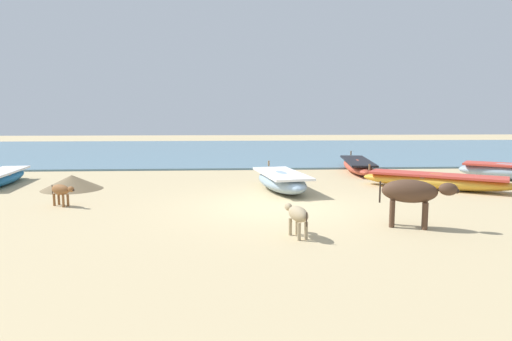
# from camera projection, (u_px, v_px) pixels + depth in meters

# --- Properties ---
(ground) EXTENTS (80.00, 80.00, 0.00)m
(ground) POSITION_uv_depth(u_px,v_px,m) (278.00, 207.00, 11.30)
(ground) COLOR tan
(sea_water) EXTENTS (60.00, 20.00, 0.08)m
(sea_water) POSITION_uv_depth(u_px,v_px,m) (249.00, 150.00, 28.77)
(sea_water) COLOR slate
(sea_water) RESTS_ON ground
(fishing_boat_0) EXTENTS (1.68, 4.83, 0.69)m
(fishing_boat_0) POSITION_uv_depth(u_px,v_px,m) (357.00, 165.00, 18.28)
(fishing_boat_0) COLOR #B74733
(fishing_boat_0) RESTS_ON ground
(fishing_boat_1) EXTENTS (1.74, 3.61, 0.78)m
(fishing_boat_1) POSITION_uv_depth(u_px,v_px,m) (281.00, 181.00, 13.73)
(fishing_boat_1) COLOR #8CA5B7
(fishing_boat_1) RESTS_ON ground
(fishing_boat_3) EXTENTS (3.31, 2.88, 0.78)m
(fishing_boat_3) POSITION_uv_depth(u_px,v_px,m) (507.00, 171.00, 16.06)
(fishing_boat_3) COLOR #8CA5B7
(fishing_boat_3) RESTS_ON ground
(fishing_boat_4) EXTENTS (4.43, 3.35, 0.69)m
(fishing_boat_4) POSITION_uv_depth(u_px,v_px,m) (436.00, 181.00, 14.01)
(fishing_boat_4) COLOR gold
(fishing_boat_4) RESTS_ON ground
(fishing_boat_6) EXTENTS (1.39, 3.70, 0.68)m
(fishing_boat_6) POSITION_uv_depth(u_px,v_px,m) (0.00, 177.00, 14.77)
(fishing_boat_6) COLOR #1E669E
(fishing_boat_6) RESTS_ON ground
(cow_adult_dark) EXTENTS (1.52, 0.86, 1.02)m
(cow_adult_dark) POSITION_uv_depth(u_px,v_px,m) (412.00, 193.00, 9.18)
(cow_adult_dark) COLOR #4C3323
(cow_adult_dark) RESTS_ON ground
(calf_near_brown) EXTENTS (0.80, 0.62, 0.57)m
(calf_near_brown) POSITION_uv_depth(u_px,v_px,m) (61.00, 191.00, 11.36)
(calf_near_brown) COLOR brown
(calf_near_brown) RESTS_ON ground
(calf_far_dun) EXTENTS (0.46, 0.92, 0.61)m
(calf_far_dun) POSITION_uv_depth(u_px,v_px,m) (297.00, 215.00, 8.49)
(calf_far_dun) COLOR tan
(calf_far_dun) RESTS_ON ground
(debris_pile_0) EXTENTS (2.55, 2.55, 0.46)m
(debris_pile_0) POSITION_uv_depth(u_px,v_px,m) (72.00, 182.00, 13.93)
(debris_pile_0) COLOR #7A6647
(debris_pile_0) RESTS_ON ground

